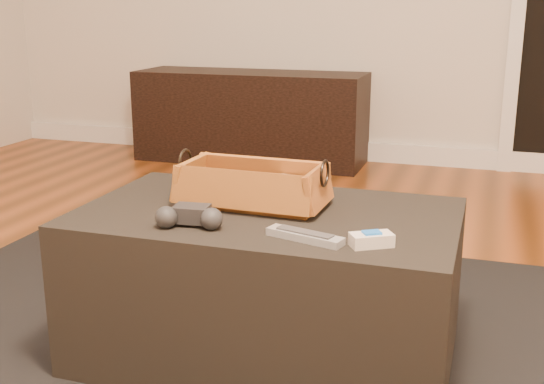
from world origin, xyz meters
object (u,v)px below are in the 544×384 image
(ottoman, at_px, (267,284))
(media_cabinet, at_px, (251,117))
(cream_gadget, at_px, (372,239))
(silver_remote, at_px, (305,236))
(wicker_basket, at_px, (253,188))
(game_controller, at_px, (190,216))
(tv_remote, at_px, (244,197))

(ottoman, bearing_deg, media_cabinet, 110.87)
(ottoman, bearing_deg, cream_gadget, -30.57)
(cream_gadget, bearing_deg, silver_remote, -177.31)
(media_cabinet, relative_size, silver_remote, 7.28)
(wicker_basket, distance_m, game_controller, 0.24)
(game_controller, relative_size, silver_remote, 0.90)
(tv_remote, height_order, cream_gadget, tv_remote)
(tv_remote, distance_m, game_controller, 0.22)
(game_controller, relative_size, cream_gadget, 1.65)
(media_cabinet, bearing_deg, wicker_basket, -70.00)
(ottoman, distance_m, cream_gadget, 0.43)
(game_controller, xyz_separation_m, silver_remote, (0.30, -0.01, -0.02))
(ottoman, distance_m, wicker_basket, 0.27)
(media_cabinet, xyz_separation_m, silver_remote, (1.06, -2.55, 0.16))
(media_cabinet, distance_m, tv_remote, 2.47)
(wicker_basket, xyz_separation_m, game_controller, (-0.08, -0.23, -0.02))
(media_cabinet, height_order, silver_remote, media_cabinet)
(media_cabinet, height_order, tv_remote, media_cabinet)
(ottoman, relative_size, tv_remote, 4.65)
(game_controller, distance_m, cream_gadget, 0.45)
(media_cabinet, distance_m, ottoman, 2.52)
(tv_remote, bearing_deg, ottoman, -24.28)
(wicker_basket, xyz_separation_m, silver_remote, (0.21, -0.23, -0.04))
(wicker_basket, relative_size, cream_gadget, 3.89)
(tv_remote, distance_m, silver_remote, 0.32)
(silver_remote, height_order, cream_gadget, cream_gadget)
(ottoman, relative_size, game_controller, 5.66)
(tv_remote, relative_size, cream_gadget, 2.01)
(tv_remote, relative_size, silver_remote, 1.09)
(media_cabinet, xyz_separation_m, game_controller, (0.76, -2.54, 0.18))
(wicker_basket, height_order, game_controller, wicker_basket)
(game_controller, height_order, silver_remote, game_controller)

